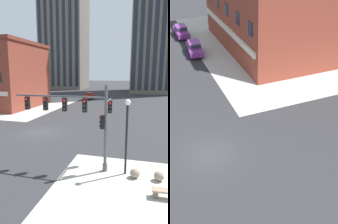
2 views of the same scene
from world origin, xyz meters
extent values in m
plane|color=#2D2D30|center=(0.00, 0.00, 0.00)|extent=(320.00, 320.00, 0.00)
cube|color=#B7B2A8|center=(-20.00, 20.00, 0.00)|extent=(32.00, 32.00, 0.02)
cylinder|color=#4C4C51|center=(8.65, -7.30, 0.25)|extent=(0.32, 0.32, 0.50)
cylinder|color=#4C4C51|center=(8.65, -7.30, 2.89)|extent=(0.20, 0.20, 5.77)
cylinder|color=#4C4C51|center=(5.40, -7.30, 4.98)|extent=(6.48, 0.12, 0.12)
cylinder|color=#4C4C51|center=(8.65, -6.40, 4.68)|extent=(0.11, 1.80, 0.11)
cube|color=black|center=(7.24, -7.30, 4.43)|extent=(0.28, 0.28, 0.90)
sphere|color=red|center=(7.24, -7.46, 4.71)|extent=(0.18, 0.18, 0.18)
sphere|color=#282828|center=(7.24, -7.46, 4.43)|extent=(0.18, 0.18, 0.18)
sphere|color=#282828|center=(7.24, -7.46, 4.15)|extent=(0.18, 0.18, 0.18)
cube|color=black|center=(5.83, -7.30, 4.43)|extent=(0.28, 0.28, 0.90)
sphere|color=red|center=(5.83, -7.46, 4.71)|extent=(0.18, 0.18, 0.18)
sphere|color=#282828|center=(5.83, -7.46, 4.43)|extent=(0.18, 0.18, 0.18)
sphere|color=#282828|center=(5.83, -7.46, 4.15)|extent=(0.18, 0.18, 0.18)
cube|color=black|center=(4.42, -7.30, 4.43)|extent=(0.28, 0.28, 0.90)
sphere|color=red|center=(4.42, -7.46, 4.71)|extent=(0.18, 0.18, 0.18)
sphere|color=#282828|center=(4.42, -7.46, 4.43)|extent=(0.18, 0.18, 0.18)
sphere|color=#282828|center=(4.42, -7.46, 4.15)|extent=(0.18, 0.18, 0.18)
cube|color=black|center=(3.01, -7.30, 4.43)|extent=(0.28, 0.28, 0.90)
sphere|color=red|center=(3.01, -7.46, 4.71)|extent=(0.18, 0.18, 0.18)
sphere|color=#282828|center=(3.01, -7.46, 4.43)|extent=(0.18, 0.18, 0.18)
sphere|color=#282828|center=(3.01, -7.46, 4.15)|extent=(0.18, 0.18, 0.18)
cube|color=black|center=(8.45, -7.30, 3.38)|extent=(0.28, 0.28, 0.90)
sphere|color=red|center=(8.29, -7.30, 3.66)|extent=(0.18, 0.18, 0.18)
sphere|color=#282828|center=(8.29, -7.30, 3.38)|extent=(0.18, 0.18, 0.18)
sphere|color=#282828|center=(8.29, -7.30, 3.10)|extent=(0.18, 0.18, 0.18)
cube|color=black|center=(8.65, -5.60, 4.13)|extent=(0.28, 0.28, 0.90)
sphere|color=red|center=(8.65, -5.76, 4.41)|extent=(0.18, 0.18, 0.18)
sphere|color=#282828|center=(8.65, -5.76, 4.13)|extent=(0.18, 0.18, 0.18)
sphere|color=#282828|center=(8.65, -5.76, 3.85)|extent=(0.18, 0.18, 0.18)
sphere|color=gray|center=(10.63, -7.73, 0.30)|extent=(0.61, 0.61, 0.61)
sphere|color=gray|center=(12.07, -7.72, 0.30)|extent=(0.61, 0.61, 0.61)
cube|color=#665B51|center=(11.78, -9.60, 0.20)|extent=(0.25, 0.42, 0.39)
cylinder|color=black|center=(10.00, -7.36, 2.28)|extent=(0.14, 0.14, 4.56)
sphere|color=white|center=(10.00, -7.36, 4.74)|extent=(0.36, 0.36, 0.36)
cube|color=red|center=(-2.10, 30.79, 0.70)|extent=(1.77, 4.40, 0.76)
cube|color=red|center=(-2.10, 30.94, 1.38)|extent=(1.50, 2.12, 0.60)
cube|color=#232D38|center=(-2.10, 30.94, 1.38)|extent=(1.54, 2.20, 0.40)
cylinder|color=black|center=(-1.26, 29.43, 0.32)|extent=(0.22, 0.64, 0.64)
cylinder|color=black|center=(-2.93, 29.43, 0.32)|extent=(0.22, 0.64, 0.64)
cylinder|color=black|center=(-1.27, 32.16, 0.32)|extent=(0.22, 0.64, 0.64)
cylinder|color=black|center=(-2.94, 32.16, 0.32)|extent=(0.22, 0.64, 0.64)
cube|color=#70665B|center=(-21.38, 64.97, 33.07)|extent=(17.43, 14.81, 66.15)
cube|color=#1E2833|center=(-28.85, 57.52, 33.07)|extent=(1.20, 0.10, 63.50)
cube|color=#1E2833|center=(-26.36, 57.52, 33.07)|extent=(1.20, 0.10, 63.50)
cube|color=#1E2833|center=(-23.87, 57.52, 33.07)|extent=(1.20, 0.10, 63.50)
cube|color=#1E2833|center=(-21.38, 57.52, 33.07)|extent=(1.20, 0.10, 63.50)
camera|label=1|loc=(10.86, -20.43, 6.53)|focal=33.69mm
camera|label=2|loc=(18.60, -3.87, 16.53)|focal=49.61mm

